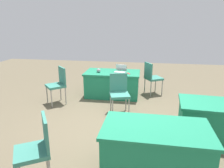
# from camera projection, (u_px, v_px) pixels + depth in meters

# --- Properties ---
(ground_plane) EXTENTS (14.40, 14.40, 0.00)m
(ground_plane) POSITION_uv_depth(u_px,v_px,m) (119.00, 128.00, 4.44)
(ground_plane) COLOR brown
(table_foreground) EXTENTS (1.58, 0.91, 0.72)m
(table_foreground) POSITION_uv_depth(u_px,v_px,m) (112.00, 84.00, 6.25)
(table_foreground) COLOR #1E7A56
(table_foreground) RESTS_ON ground
(table_mid_left) EXTENTS (1.67, 0.93, 0.72)m
(table_mid_left) POSITION_uv_depth(u_px,v_px,m) (224.00, 122.00, 3.90)
(table_mid_left) COLOR #1E7A56
(table_mid_left) RESTS_ON ground
(table_mid_right) EXTENTS (1.54, 0.88, 0.72)m
(table_mid_right) POSITION_uv_depth(u_px,v_px,m) (155.00, 149.00, 3.09)
(table_mid_right) COLOR #1E7A56
(table_mid_right) RESTS_ON ground
(chair_near_front) EXTENTS (0.54, 0.54, 0.95)m
(chair_near_front) POSITION_uv_depth(u_px,v_px,m) (119.00, 91.00, 5.03)
(chair_near_front) COLOR #9E9993
(chair_near_front) RESTS_ON ground
(chair_tucked_right) EXTENTS (0.62, 0.62, 0.98)m
(chair_tucked_right) POSITION_uv_depth(u_px,v_px,m) (58.00, 83.00, 5.62)
(chair_tucked_right) COLOR #9E9993
(chair_tucked_right) RESTS_ON ground
(chair_aisle) EXTENTS (0.60, 0.60, 0.97)m
(chair_aisle) POSITION_uv_depth(u_px,v_px,m) (152.00, 76.00, 6.32)
(chair_aisle) COLOR #9E9993
(chair_aisle) RESTS_ON ground
(chair_back_row) EXTENTS (0.60, 0.60, 0.96)m
(chair_back_row) POSITION_uv_depth(u_px,v_px,m) (37.00, 146.00, 2.82)
(chair_back_row) COLOR #9E9993
(chair_back_row) RESTS_ON ground
(laptop_silver) EXTENTS (0.36, 0.34, 0.21)m
(laptop_silver) POSITION_uv_depth(u_px,v_px,m) (120.00, 71.00, 6.13)
(laptop_silver) COLOR silver
(laptop_silver) RESTS_ON table_foreground
(yarn_ball) EXTENTS (0.11, 0.11, 0.11)m
(yarn_ball) POSITION_uv_depth(u_px,v_px,m) (99.00, 70.00, 6.06)
(yarn_ball) COLOR gray
(yarn_ball) RESTS_ON table_foreground
(scissors_red) EXTENTS (0.12, 0.18, 0.01)m
(scissors_red) POSITION_uv_depth(u_px,v_px,m) (129.00, 73.00, 5.95)
(scissors_red) COLOR red
(scissors_red) RESTS_ON table_foreground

